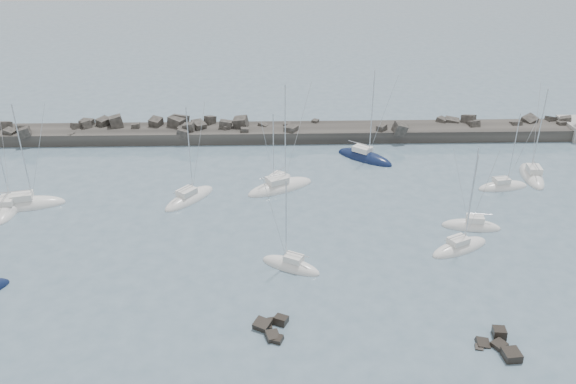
# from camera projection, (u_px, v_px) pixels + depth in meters

# --- Properties ---
(ground) EXTENTS (400.00, 400.00, 0.00)m
(ground) POSITION_uv_depth(u_px,v_px,m) (310.00, 273.00, 55.96)
(ground) COLOR slate
(ground) RESTS_ON ground
(rock_cluster_near) EXTENTS (3.27, 3.67, 1.32)m
(rock_cluster_near) POSITION_uv_depth(u_px,v_px,m) (271.00, 328.00, 48.38)
(rock_cluster_near) COLOR black
(rock_cluster_near) RESTS_ON ground
(rock_cluster_far) EXTENTS (3.33, 4.08, 1.34)m
(rock_cluster_far) POSITION_uv_depth(u_px,v_px,m) (500.00, 347.00, 46.25)
(rock_cluster_far) COLOR black
(rock_cluster_far) RESTS_ON ground
(breakwater) EXTENTS (115.00, 7.57, 5.07)m
(breakwater) POSITION_uv_depth(u_px,v_px,m) (247.00, 136.00, 89.70)
(breakwater) COLOR #2D2B28
(breakwater) RESTS_ON ground
(sailboat_0) EXTENTS (9.19, 4.65, 14.08)m
(sailboat_0) POSITION_uv_depth(u_px,v_px,m) (28.00, 205.00, 68.71)
(sailboat_0) COLOR white
(sailboat_0) RESTS_ON ground
(sailboat_1) EXTENTS (3.57, 8.82, 13.59)m
(sailboat_1) POSITION_uv_depth(u_px,v_px,m) (10.00, 207.00, 68.24)
(sailboat_1) COLOR white
(sailboat_1) RESTS_ON ground
(sailboat_3) EXTENTS (6.92, 8.03, 12.95)m
(sailboat_3) POSITION_uv_depth(u_px,v_px,m) (189.00, 199.00, 70.32)
(sailboat_3) COLOR white
(sailboat_3) RESTS_ON ground
(sailboat_4) EXTENTS (9.67, 7.04, 14.88)m
(sailboat_4) POSITION_uv_depth(u_px,v_px,m) (280.00, 188.00, 73.17)
(sailboat_4) COLOR white
(sailboat_4) RESTS_ON ground
(sailboat_5) EXTENTS (6.63, 4.86, 10.45)m
(sailboat_5) POSITION_uv_depth(u_px,v_px,m) (291.00, 266.00, 56.85)
(sailboat_5) COLOR white
(sailboat_5) RESTS_ON ground
(sailboat_6) EXTENTS (5.42, 6.83, 10.89)m
(sailboat_6) POSITION_uv_depth(u_px,v_px,m) (276.00, 184.00, 74.26)
(sailboat_6) COLOR white
(sailboat_6) RESTS_ON ground
(sailboat_7) EXTENTS (7.59, 5.34, 11.70)m
(sailboat_7) POSITION_uv_depth(u_px,v_px,m) (459.00, 248.00, 59.94)
(sailboat_7) COLOR white
(sailboat_7) RESTS_ON ground
(sailboat_8) EXTENTS (8.70, 8.08, 14.43)m
(sailboat_8) POSITION_uv_depth(u_px,v_px,m) (364.00, 158.00, 82.18)
(sailboat_8) COLOR #0F1A3E
(sailboat_8) RESTS_ON ground
(sailboat_9) EXTENTS (6.88, 3.15, 10.72)m
(sailboat_9) POSITION_uv_depth(u_px,v_px,m) (471.00, 227.00, 64.06)
(sailboat_9) COLOR white
(sailboat_9) RESTS_ON ground
(sailboat_10) EXTENTS (3.74, 8.54, 13.29)m
(sailboat_10) POSITION_uv_depth(u_px,v_px,m) (532.00, 177.00, 76.28)
(sailboat_10) COLOR white
(sailboat_10) RESTS_ON ground
(sailboat_13) EXTENTS (7.18, 3.33, 11.04)m
(sailboat_13) POSITION_uv_depth(u_px,v_px,m) (503.00, 187.00, 73.38)
(sailboat_13) COLOR white
(sailboat_13) RESTS_ON ground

